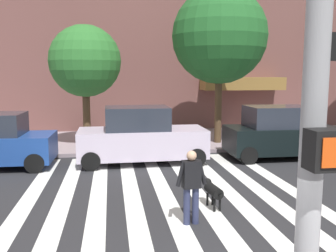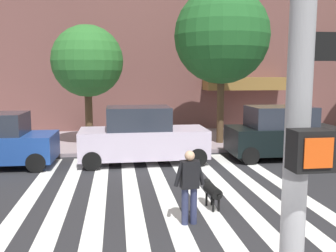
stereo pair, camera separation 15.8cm
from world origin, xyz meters
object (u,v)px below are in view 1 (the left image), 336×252
parked_car_third_in_line (281,133)px  street_tree_middle (219,36)px  street_tree_nearest (85,62)px  dog_on_leash (213,190)px  traffic_light_pole (323,35)px  parked_car_behind_first (141,137)px  pedestrian_dog_walker (191,183)px

parked_car_third_in_line → street_tree_middle: (-1.71, 2.84, 3.96)m
street_tree_nearest → dog_on_leash: 9.56m
parked_car_third_in_line → dog_on_leash: size_ratio=4.13×
traffic_light_pole → street_tree_nearest: traffic_light_pole is taller
parked_car_behind_first → pedestrian_dog_walker: 5.93m
traffic_light_pole → street_tree_middle: (3.39, 13.96, 1.42)m
parked_car_behind_first → traffic_light_pole: bearing=-88.1°
street_tree_middle → dog_on_leash: (-2.42, -7.84, -4.49)m
parked_car_third_in_line → street_tree_middle: size_ratio=0.62×
traffic_light_pole → pedestrian_dog_walker: 5.83m
parked_car_behind_first → parked_car_third_in_line: size_ratio=1.08×
street_tree_middle → pedestrian_dog_walker: 10.12m
parked_car_behind_first → dog_on_leash: (1.35, -4.99, -0.53)m
street_tree_middle → pedestrian_dog_walker: (-3.16, -8.74, -4.01)m
parked_car_behind_first → street_tree_middle: 6.16m
traffic_light_pole → parked_car_behind_first: bearing=91.9°
traffic_light_pole → dog_on_leash: traffic_light_pole is taller
parked_car_third_in_line → pedestrian_dog_walker: (-4.87, -5.90, -0.05)m
street_tree_middle → dog_on_leash: 9.35m
traffic_light_pole → parked_car_behind_first: size_ratio=1.24×
traffic_light_pole → dog_on_leash: (0.98, 6.12, -3.08)m
street_tree_nearest → street_tree_middle: street_tree_middle is taller
street_tree_middle → parked_car_third_in_line: bearing=-59.0°
parked_car_third_in_line → pedestrian_dog_walker: 7.65m
parked_car_behind_first → parked_car_third_in_line: 5.47m
street_tree_nearest → street_tree_middle: 6.03m
parked_car_third_in_line → dog_on_leash: parked_car_third_in_line is taller
traffic_light_pole → parked_car_behind_first: traffic_light_pole is taller
parked_car_third_in_line → street_tree_nearest: size_ratio=0.82×
street_tree_middle → pedestrian_dog_walker: bearing=-109.8°
parked_car_third_in_line → street_tree_nearest: 8.76m
street_tree_nearest → pedestrian_dog_walker: bearing=-73.2°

